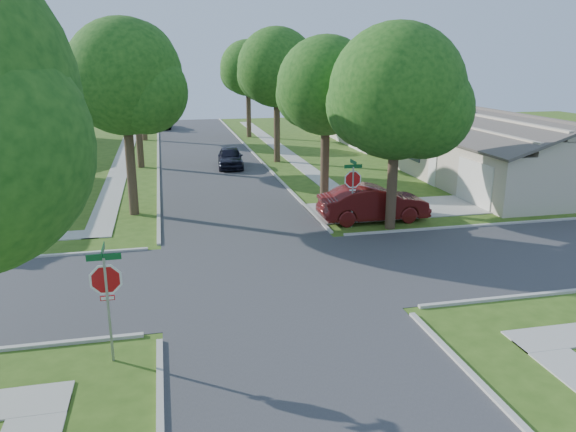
# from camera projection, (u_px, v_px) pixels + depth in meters

# --- Properties ---
(ground) EXTENTS (100.00, 100.00, 0.00)m
(ground) POSITION_uv_depth(u_px,v_px,m) (266.00, 275.00, 19.28)
(ground) COLOR #325116
(ground) RESTS_ON ground
(road_ns) EXTENTS (7.00, 100.00, 0.02)m
(road_ns) POSITION_uv_depth(u_px,v_px,m) (266.00, 275.00, 19.28)
(road_ns) COLOR #333335
(road_ns) RESTS_ON ground
(sidewalk_ne) EXTENTS (1.20, 40.00, 0.04)m
(sidewalk_ne) POSITION_uv_depth(u_px,v_px,m) (282.00, 150.00, 44.95)
(sidewalk_ne) COLOR #9E9B91
(sidewalk_ne) RESTS_ON ground
(sidewalk_nw) EXTENTS (1.20, 40.00, 0.04)m
(sidewalk_nw) POSITION_uv_depth(u_px,v_px,m) (124.00, 155.00, 42.39)
(sidewalk_nw) COLOR #9E9B91
(sidewalk_nw) RESTS_ON ground
(driveway) EXTENTS (8.80, 3.60, 0.05)m
(driveway) POSITION_uv_depth(u_px,v_px,m) (397.00, 209.00, 27.60)
(driveway) COLOR #9E9B91
(driveway) RESTS_ON ground
(stop_sign_sw) EXTENTS (1.05, 0.80, 2.98)m
(stop_sign_sw) POSITION_uv_depth(u_px,v_px,m) (106.00, 284.00, 13.33)
(stop_sign_sw) COLOR gray
(stop_sign_sw) RESTS_ON ground
(stop_sign_ne) EXTENTS (1.05, 0.80, 2.98)m
(stop_sign_ne) POSITION_uv_depth(u_px,v_px,m) (353.00, 182.00, 24.12)
(stop_sign_ne) COLOR gray
(stop_sign_ne) RESTS_ON ground
(tree_e_near) EXTENTS (4.97, 4.80, 8.28)m
(tree_e_near) POSITION_uv_depth(u_px,v_px,m) (327.00, 91.00, 27.18)
(tree_e_near) COLOR #38281C
(tree_e_near) RESTS_ON ground
(tree_e_mid) EXTENTS (5.59, 5.40, 9.21)m
(tree_e_mid) POSITION_uv_depth(u_px,v_px,m) (277.00, 71.00, 38.27)
(tree_e_mid) COLOR #38281C
(tree_e_mid) RESTS_ON ground
(tree_e_far) EXTENTS (5.17, 5.00, 8.72)m
(tree_e_far) POSITION_uv_depth(u_px,v_px,m) (248.00, 71.00, 50.54)
(tree_e_far) COLOR #38281C
(tree_e_far) RESTS_ON ground
(tree_w_near) EXTENTS (5.38, 5.20, 8.97)m
(tree_w_near) POSITION_uv_depth(u_px,v_px,m) (126.00, 82.00, 25.08)
(tree_w_near) COLOR #38281C
(tree_w_near) RESTS_ON ground
(tree_w_mid) EXTENTS (5.80, 5.60, 9.56)m
(tree_w_mid) POSITION_uv_depth(u_px,v_px,m) (135.00, 68.00, 36.23)
(tree_w_mid) COLOR #38281C
(tree_w_mid) RESTS_ON ground
(tree_w_far) EXTENTS (4.76, 4.60, 8.04)m
(tree_w_far) POSITION_uv_depth(u_px,v_px,m) (141.00, 77.00, 48.70)
(tree_w_far) COLOR #38281C
(tree_w_far) RESTS_ON ground
(tree_ne_corner) EXTENTS (5.80, 5.60, 8.66)m
(tree_ne_corner) POSITION_uv_depth(u_px,v_px,m) (398.00, 98.00, 23.03)
(tree_ne_corner) COLOR #38281C
(tree_ne_corner) RESTS_ON ground
(house_ne_near) EXTENTS (8.42, 13.60, 4.23)m
(house_ne_near) POSITION_uv_depth(u_px,v_px,m) (502.00, 159.00, 32.55)
(house_ne_near) COLOR #C3B29A
(house_ne_near) RESTS_ON ground
(house_ne_far) EXTENTS (8.42, 13.60, 4.23)m
(house_ne_far) POSITION_uv_depth(u_px,v_px,m) (384.00, 124.00, 49.44)
(house_ne_far) COLOR #C3B29A
(house_ne_far) RESTS_ON ground
(house_nw_far) EXTENTS (8.42, 13.60, 4.23)m
(house_nw_far) POSITION_uv_depth(u_px,v_px,m) (0.00, 129.00, 45.52)
(house_nw_far) COLOR #C3B29A
(house_nw_far) RESTS_ON ground
(car_driveway) EXTENTS (4.96, 1.73, 1.64)m
(car_driveway) POSITION_uv_depth(u_px,v_px,m) (373.00, 203.00, 25.48)
(car_driveway) COLOR #501110
(car_driveway) RESTS_ON ground
(car_curb_east) EXTENTS (1.99, 4.21, 1.39)m
(car_curb_east) POSITION_uv_depth(u_px,v_px,m) (230.00, 157.00, 37.74)
(car_curb_east) COLOR black
(car_curb_east) RESTS_ON ground
(car_curb_west) EXTENTS (2.09, 4.95, 1.43)m
(car_curb_west) POSITION_uv_depth(u_px,v_px,m) (161.00, 121.00, 58.25)
(car_curb_west) COLOR black
(car_curb_west) RESTS_ON ground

